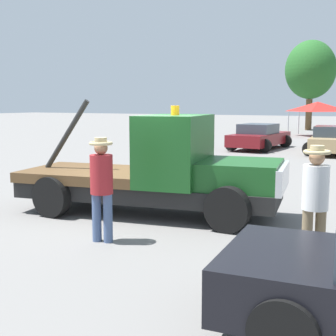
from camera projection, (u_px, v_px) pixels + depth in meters
The scene contains 9 objects.
ground_plane at pixel (148, 213), 10.37m from camera, with size 160.00×160.00×0.00m, color slate.
tow_truck at pixel (163, 173), 10.13m from camera, with size 6.02×2.85×2.51m.
person_near_truck at pixel (315, 195), 6.97m from camera, with size 0.40×0.40×1.81m.
person_at_hood at pixel (102, 181), 8.11m from camera, with size 0.41×0.41×1.84m.
parked_car_maroon at pixel (259, 137), 24.64m from camera, with size 2.64×4.92×1.34m.
parked_car_tan at pixel (332, 140), 22.39m from camera, with size 2.63×4.80×1.34m.
canopy_tent_red at pixel (318, 107), 33.92m from camera, with size 3.42×3.42×2.51m.
tree_left at pixel (311, 70), 41.12m from camera, with size 4.41×4.41×7.87m.
traffic_cone at pixel (206, 182), 12.94m from camera, with size 0.40×0.40×0.55m.
Camera 1 is at (5.14, -8.74, 2.43)m, focal length 50.00 mm.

